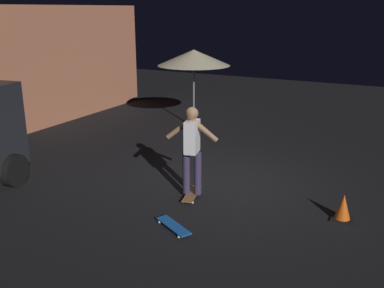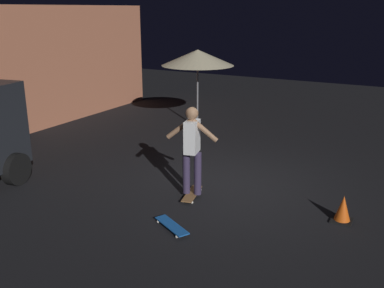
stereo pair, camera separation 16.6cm
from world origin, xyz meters
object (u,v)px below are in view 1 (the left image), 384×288
Objects in this scene: skater at (192,145)px; traffic_cone at (343,208)px; skateboard_spare at (173,226)px; skateboard_ridden at (192,194)px; patio_umbrella at (194,58)px.

skater is 3.63× the size of traffic_cone.
skater reaches higher than skateboard_spare.
skateboard_ridden is at bearing 14.21° from skateboard_spare.
patio_umbrella is 1.38× the size of skater.
skateboard_ridden is 0.98m from skater.
skateboard_spare is (-1.27, -0.32, 0.00)m from skateboard_ridden.
skater is at bearing 96.99° from traffic_cone.
skateboard_spare is at bearing -165.79° from skater.
skateboard_ridden is 0.48× the size of skater.
patio_umbrella is 5.00× the size of traffic_cone.
traffic_cone is (1.60, -2.37, 0.16)m from skateboard_spare.
traffic_cone is (0.33, -2.69, -0.83)m from skater.
skater reaches higher than skateboard_ridden.
traffic_cone is at bearing -83.01° from skater.
skateboard_ridden is 2.72m from traffic_cone.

